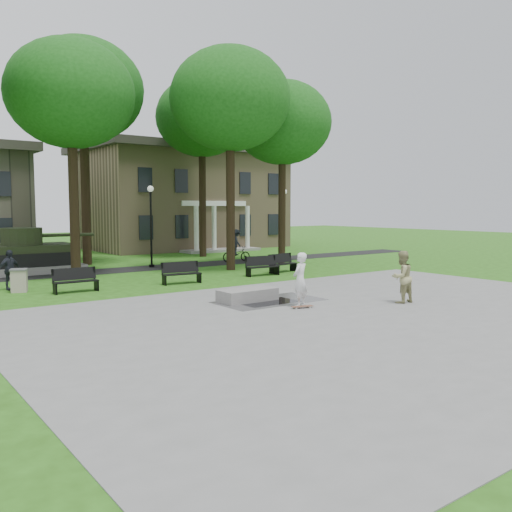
# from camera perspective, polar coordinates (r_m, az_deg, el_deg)

# --- Properties ---
(ground) EXTENTS (120.00, 120.00, 0.00)m
(ground) POSITION_cam_1_polar(r_m,az_deg,el_deg) (21.50, 2.24, -4.19)
(ground) COLOR #244C12
(ground) RESTS_ON ground
(plaza) EXTENTS (22.00, 16.00, 0.02)m
(plaza) POSITION_cam_1_polar(r_m,az_deg,el_deg) (17.94, 12.36, -6.14)
(plaza) COLOR gray
(plaza) RESTS_ON ground
(footpath) EXTENTS (44.00, 2.60, 0.01)m
(footpath) POSITION_cam_1_polar(r_m,az_deg,el_deg) (31.66, -11.50, -1.27)
(footpath) COLOR black
(footpath) RESTS_ON ground
(building_right) EXTENTS (17.00, 12.00, 8.60)m
(building_right) POSITION_cam_1_polar(r_m,az_deg,el_deg) (48.49, -7.89, 6.11)
(building_right) COLOR #9E8460
(building_right) RESTS_ON ground
(tree_1) EXTENTS (6.20, 6.20, 11.63)m
(tree_1) POSITION_cam_1_polar(r_m,az_deg,el_deg) (28.94, -18.92, 15.77)
(tree_1) COLOR black
(tree_1) RESTS_ON ground
(tree_2) EXTENTS (6.60, 6.60, 12.16)m
(tree_2) POSITION_cam_1_polar(r_m,az_deg,el_deg) (30.70, -2.75, 16.09)
(tree_2) COLOR black
(tree_2) RESTS_ON ground
(tree_3) EXTENTS (6.00, 6.00, 11.19)m
(tree_3) POSITION_cam_1_polar(r_m,az_deg,el_deg) (34.02, 2.79, 13.78)
(tree_3) COLOR black
(tree_3) RESTS_ON ground
(tree_4) EXTENTS (7.20, 7.20, 13.50)m
(tree_4) POSITION_cam_1_polar(r_m,az_deg,el_deg) (35.12, -17.79, 16.25)
(tree_4) COLOR black
(tree_4) RESTS_ON ground
(tree_5) EXTENTS (6.40, 6.40, 12.44)m
(tree_5) POSITION_cam_1_polar(r_m,az_deg,el_deg) (39.00, -5.72, 14.24)
(tree_5) COLOR black
(tree_5) RESTS_ON ground
(lamp_mid) EXTENTS (0.36, 0.36, 4.73)m
(lamp_mid) POSITION_cam_1_polar(r_m,az_deg,el_deg) (31.96, -11.00, 3.81)
(lamp_mid) COLOR black
(lamp_mid) RESTS_ON ground
(lamp_right) EXTENTS (0.36, 0.36, 4.73)m
(lamp_right) POSITION_cam_1_polar(r_m,az_deg,el_deg) (37.39, 2.99, 4.08)
(lamp_right) COLOR black
(lamp_right) RESTS_ON ground
(tank_monument) EXTENTS (7.45, 3.40, 2.40)m
(tank_monument) POSITION_cam_1_polar(r_m,az_deg,el_deg) (31.39, -23.84, -0.10)
(tank_monument) COLOR gray
(tank_monument) RESTS_ON ground
(puddle) EXTENTS (2.20, 1.20, 0.00)m
(puddle) POSITION_cam_1_polar(r_m,az_deg,el_deg) (19.87, 1.35, -4.89)
(puddle) COLOR black
(puddle) RESTS_ON plaza
(concrete_block) EXTENTS (2.22, 1.05, 0.45)m
(concrete_block) POSITION_cam_1_polar(r_m,az_deg,el_deg) (20.11, -0.89, -4.13)
(concrete_block) COLOR gray
(concrete_block) RESTS_ON plaza
(skateboard) EXTENTS (0.81, 0.39, 0.07)m
(skateboard) POSITION_cam_1_polar(r_m,az_deg,el_deg) (18.80, 4.89, -5.38)
(skateboard) COLOR brown
(skateboard) RESTS_ON plaza
(skateboarder) EXTENTS (0.81, 0.68, 1.90)m
(skateboarder) POSITION_cam_1_polar(r_m,az_deg,el_deg) (18.95, 4.67, -2.49)
(skateboarder) COLOR silver
(skateboarder) RESTS_ON plaza
(friend_watching) EXTENTS (0.96, 0.77, 1.90)m
(friend_watching) POSITION_cam_1_polar(r_m,az_deg,el_deg) (20.33, 15.10, -2.14)
(friend_watching) COLOR tan
(friend_watching) RESTS_ON plaza
(pedestrian_walker) EXTENTS (1.08, 0.75, 1.70)m
(pedestrian_walker) POSITION_cam_1_polar(r_m,az_deg,el_deg) (25.10, -24.52, -1.34)
(pedestrian_walker) COLOR #1F222A
(pedestrian_walker) RESTS_ON ground
(cyclist) EXTENTS (1.96, 1.16, 2.08)m
(cyclist) POSITION_cam_1_polar(r_m,az_deg,el_deg) (34.78, -2.08, 0.80)
(cyclist) COLOR black
(cyclist) RESTS_ON ground
(park_bench_0) EXTENTS (1.80, 0.52, 1.00)m
(park_bench_0) POSITION_cam_1_polar(r_m,az_deg,el_deg) (23.46, -18.50, -2.37)
(park_bench_0) COLOR black
(park_bench_0) RESTS_ON ground
(park_bench_1) EXTENTS (1.84, 0.73, 1.00)m
(park_bench_1) POSITION_cam_1_polar(r_m,az_deg,el_deg) (25.00, -7.92, -1.71)
(park_bench_1) COLOR black
(park_bench_1) RESTS_ON ground
(park_bench_2) EXTENTS (1.84, 0.70, 1.00)m
(park_bench_2) POSITION_cam_1_polar(r_m,az_deg,el_deg) (27.68, 0.60, -1.00)
(park_bench_2) COLOR black
(park_bench_2) RESTS_ON ground
(park_bench_3) EXTENTS (1.85, 0.84, 1.00)m
(park_bench_3) POSITION_cam_1_polar(r_m,az_deg,el_deg) (29.15, 2.77, -0.69)
(park_bench_3) COLOR black
(park_bench_3) RESTS_ON ground
(trash_bin) EXTENTS (0.84, 0.84, 0.96)m
(trash_bin) POSITION_cam_1_polar(r_m,az_deg,el_deg) (24.37, -23.67, -2.36)
(trash_bin) COLOR #AA9C8C
(trash_bin) RESTS_ON ground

